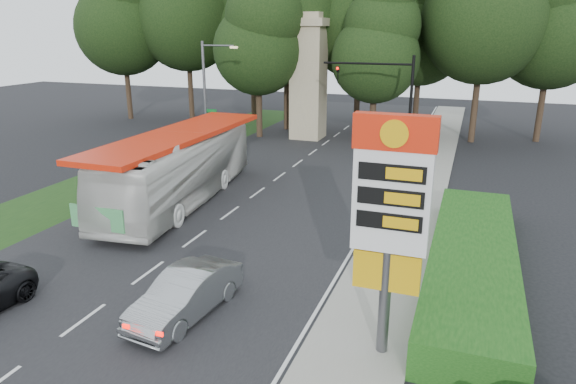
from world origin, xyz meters
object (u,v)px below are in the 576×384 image
(transit_bus, at_px, (180,168))
(streetlight_signs, at_px, (207,93))
(gas_station_pylon, at_px, (391,207))
(sedan_silver, at_px, (186,294))
(traffic_signal_mast, at_px, (391,94))
(monument, at_px, (309,76))

(transit_bus, bearing_deg, streetlight_signs, 103.69)
(gas_station_pylon, distance_m, streetlight_signs, 25.74)
(transit_bus, relative_size, sedan_silver, 2.96)
(gas_station_pylon, bearing_deg, traffic_signal_mast, 99.09)
(sedan_silver, bearing_deg, monument, 106.59)
(gas_station_pylon, relative_size, monument, 0.68)
(transit_bus, bearing_deg, sedan_silver, -64.58)
(monument, bearing_deg, transit_bus, -93.97)
(monument, height_order, sedan_silver, monument)
(transit_bus, bearing_deg, monument, 79.59)
(sedan_silver, bearing_deg, gas_station_pylon, 7.35)
(traffic_signal_mast, distance_m, streetlight_signs, 12.83)
(gas_station_pylon, xyz_separation_m, sedan_silver, (-6.30, -0.07, -3.70))
(traffic_signal_mast, relative_size, monument, 0.72)
(streetlight_signs, distance_m, monument, 9.44)
(streetlight_signs, relative_size, monument, 0.80)
(monument, relative_size, sedan_silver, 2.23)
(streetlight_signs, height_order, monument, monument)
(traffic_signal_mast, distance_m, sedan_silver, 22.60)
(gas_station_pylon, bearing_deg, transit_bus, 141.68)
(streetlight_signs, xyz_separation_m, transit_bus, (3.73, -10.17, -2.58))
(streetlight_signs, distance_m, transit_bus, 11.13)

